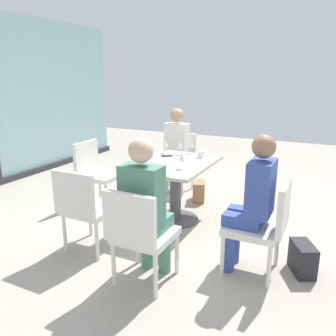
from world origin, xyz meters
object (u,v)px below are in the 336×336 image
Objects in this scene: chair_side_end at (139,231)px; wine_glass_6 at (165,143)px; wine_glass_0 at (152,154)px; handbag_1 at (199,191)px; wine_glass_5 at (182,157)px; coffee_cup at (201,154)px; chair_near_window at (96,170)px; person_front_left at (253,198)px; wine_glass_1 at (180,145)px; dining_table_main at (175,179)px; chair_far_right at (178,158)px; person_far_right at (175,146)px; chair_far_left at (85,205)px; cell_phone_on_table at (167,156)px; handbag_0 at (303,258)px; wine_glass_4 at (138,154)px; person_side_end at (146,204)px; wine_glass_3 at (191,144)px; wine_glass_2 at (146,152)px; chair_front_left at (264,222)px.

chair_side_end is 1.90m from wine_glass_6.
handbag_1 is (0.99, -0.21, -0.72)m from wine_glass_0.
wine_glass_5 is 0.59m from coffee_cup.
person_front_left reaches higher than chair_near_window.
chair_side_end is 1.84m from wine_glass_1.
dining_table_main is at bearing -139.25° from wine_glass_6.
chair_far_right is 0.87m from wine_glass_1.
person_front_left is 1.37m from wine_glass_0.
wine_glass_0 and wine_glass_6 have the same top height.
person_far_right is (-0.11, -0.00, 0.20)m from chair_far_right.
chair_far_left is 1.39m from cell_phone_on_table.
handbag_0 is at bearing -129.82° from chair_far_right.
wine_glass_4 is (0.44, 1.41, 0.16)m from person_front_left.
wine_glass_6 is at bearing 40.03° from wine_glass_5.
chair_far_left is 9.67× the size of coffee_cup.
wine_glass_4 is 2.06× the size of coffee_cup.
chair_far_left is 0.82m from person_side_end.
person_far_right is at bearing -22.13° from cell_phone_on_table.
person_front_left is 6.81× the size of wine_glass_1.
wine_glass_3 is at bearing -15.61° from chair_far_left.
wine_glass_1 is (1.12, 1.20, 0.16)m from person_front_left.
chair_far_right is 0.69× the size of person_side_end.
chair_far_right is 1.02m from coffee_cup.
wine_glass_6 is (1.75, 0.65, 0.37)m from chair_side_end.
wine_glass_1 is (0.39, -1.06, 0.37)m from chair_near_window.
chair_far_right is at bearing 11.66° from wine_glass_0.
cell_phone_on_table is at bearing 43.72° from dining_table_main.
chair_near_window is at bearing 78.50° from wine_glass_2.
person_far_right is at bearing 44.06° from wine_glass_3.
person_side_end is 14.00× the size of coffee_cup.
person_far_right reaches higher than chair_far_right.
wine_glass_4 is at bearing 113.02° from wine_glass_0.
wine_glass_2 reaches higher than chair_near_window.
chair_side_end is 1.29m from wine_glass_0.
chair_far_right reaches higher than coffee_cup.
wine_glass_3 is (1.25, 1.09, 0.16)m from person_front_left.
chair_front_left is at bearing -107.13° from chair_near_window.
wine_glass_6 is 2.06× the size of coffee_cup.
wine_glass_4 is (-1.39, -0.14, 0.37)m from chair_far_right.
handbag_1 is (0.76, -0.02, -0.39)m from dining_table_main.
coffee_cup is 1.75m from handbag_0.
wine_glass_1 is at bearing 49.55° from chair_front_left.
coffee_cup is (-0.63, -0.64, 0.08)m from person_far_right.
chair_near_window is 1.19m from wine_glass_1.
person_front_left reaches higher than wine_glass_5.
wine_glass_1 is 0.59m from wine_glass_2.
wine_glass_4 is 0.52m from wine_glass_5.
chair_front_left is 0.69× the size of person_far_right.
chair_side_end is 1.75m from coffee_cup.
chair_near_window is at bearing 90.00° from dining_table_main.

